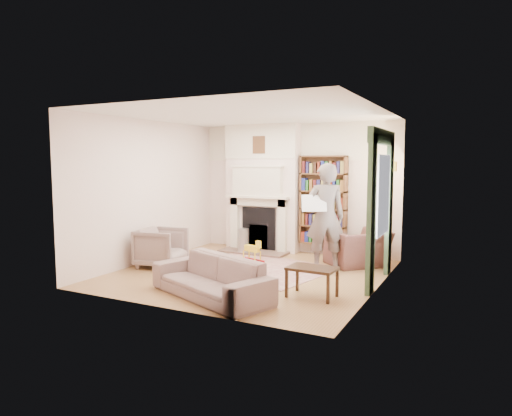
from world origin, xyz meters
The scene contains 25 objects.
floor centered at (0.00, 0.00, 0.00)m, with size 4.50×4.50×0.00m, color olive.
ceiling centered at (0.00, 0.00, 2.80)m, with size 4.50×4.50×0.00m, color white.
wall_back centered at (0.00, 2.25, 1.40)m, with size 4.50×4.50×0.00m, color white.
wall_front centered at (0.00, -2.25, 1.40)m, with size 4.50×4.50×0.00m, color white.
wall_left centered at (-2.25, 0.00, 1.40)m, with size 4.50×4.50×0.00m, color white.
wall_right centered at (2.25, 0.00, 1.40)m, with size 4.50×4.50×0.00m, color white.
fireplace centered at (-0.75, 2.05, 1.39)m, with size 1.70×0.58×2.80m.
bookcase centered at (0.65, 2.12, 1.18)m, with size 1.00×0.24×1.85m, color brown.
window centered at (2.23, 0.40, 1.45)m, with size 0.02×0.90×1.30m, color silver.
curtain_left centered at (2.20, -0.30, 1.20)m, with size 0.07×0.32×2.40m, color #2C412A.
curtain_right centered at (2.20, 1.10, 1.20)m, with size 0.07×0.32×2.40m, color #2C412A.
pelmet centered at (2.19, 0.40, 2.38)m, with size 0.09×1.70×0.24m, color #2C412A.
wall_sconce centered at (2.03, 1.50, 1.90)m, with size 0.20×0.24×0.24m, color gold, non-canonical shape.
rug centered at (-0.06, 0.42, 0.01)m, with size 2.56×1.97×0.01m, color #C0AF91.
armchair_reading centered at (1.56, 1.46, 0.34)m, with size 1.05×0.92×0.68m, color #4B2928.
armchair_left centered at (-1.73, -0.30, 0.37)m, with size 0.79×0.81×0.74m, color #A19885.
sofa centered at (0.16, -1.54, 0.30)m, with size 2.04×0.80×0.60m, color gray.
man_reading centered at (1.11, 0.86, 0.98)m, with size 0.72×0.47×1.96m, color #61544D.
newspaper centered at (0.96, 0.66, 1.24)m, with size 0.45×0.02×0.31m, color white.
coffee_table centered at (1.49, -0.87, 0.23)m, with size 0.70×0.45×0.45m, color #352312, non-canonical shape.
paraffin_heater centered at (-0.92, 1.45, 0.28)m, with size 0.24×0.24×0.55m, color #9FA2A7.
rocking_horse centered at (-0.38, 0.82, 0.22)m, with size 0.51×0.20×0.45m, color yellow, non-canonical shape.
board_game centered at (-0.85, -0.42, 0.03)m, with size 0.33×0.33×0.03m, color #E6C451.
game_box_lid centered at (-0.54, -0.02, 0.04)m, with size 0.27×0.18×0.04m, color #B31514.
comic_annuals centered at (0.08, -0.52, 0.02)m, with size 0.41×0.52×0.02m.
Camera 1 is at (3.70, -7.09, 2.00)m, focal length 32.00 mm.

